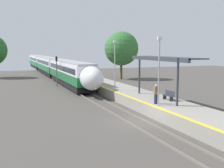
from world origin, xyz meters
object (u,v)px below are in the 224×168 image
at_px(platform_bench, 169,95).
at_px(person_waiting, 156,94).
at_px(train, 50,65).
at_px(lamppost_mid, 115,62).
at_px(railway_signal, 57,68).
at_px(lamppost_near, 159,67).

relative_size(platform_bench, person_waiting, 0.89).
relative_size(train, platform_bench, 44.67).
xyz_separation_m(train, platform_bench, (4.61, -40.91, -0.75)).
bearing_deg(lamppost_mid, person_waiting, -88.67).
xyz_separation_m(platform_bench, person_waiting, (-2.02, -1.13, 0.41)).
relative_size(railway_signal, lamppost_mid, 0.81).
bearing_deg(person_waiting, railway_signal, 101.61).
bearing_deg(lamppost_near, railway_signal, 100.73).
bearing_deg(person_waiting, train, 93.54).
relative_size(platform_bench, lamppost_near, 0.26).
bearing_deg(platform_bench, person_waiting, -150.64).
bearing_deg(railway_signal, person_waiting, -78.39).
bearing_deg(lamppost_near, train, 93.19).
bearing_deg(platform_bench, train, 96.43).
relative_size(person_waiting, railway_signal, 0.37).
bearing_deg(lamppost_mid, train, 94.14).
bearing_deg(railway_signal, lamppost_near, -79.27).
bearing_deg(person_waiting, platform_bench, 29.36).
distance_m(train, lamppost_near, 42.91).
height_order(train, lamppost_near, lamppost_near).
bearing_deg(train, platform_bench, -83.57).
xyz_separation_m(platform_bench, railway_signal, (-6.57, 21.02, 1.32)).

